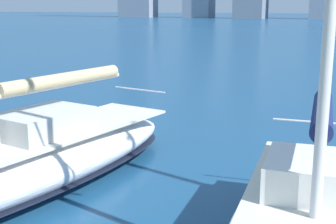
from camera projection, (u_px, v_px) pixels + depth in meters
The scene contains 1 object.
sailboat_tan at pixel (27, 161), 10.36m from camera, with size 3.97×9.74×12.49m.
Camera 1 is at (-3.27, 0.53, 4.04)m, focal length 50.00 mm.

